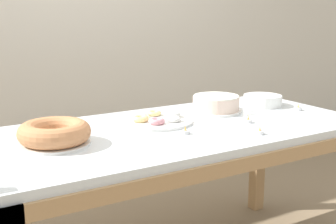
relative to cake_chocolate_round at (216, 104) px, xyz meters
name	(u,v)px	position (x,y,z in m)	size (l,w,h in m)	color
wall_back	(57,3)	(-0.33, 1.52, 0.52)	(8.00, 0.10, 2.60)	silver
dining_table	(178,145)	(-0.33, -0.15, -0.13)	(1.78, 0.86, 0.74)	silver
cake_chocolate_round	(216,104)	(0.00, 0.00, 0.00)	(0.27, 0.27, 0.09)	white
cake_golden_bundt	(54,134)	(-0.90, -0.14, 0.00)	(0.29, 0.29, 0.09)	white
pastry_platter	(155,120)	(-0.38, -0.03, -0.03)	(0.36, 0.36, 0.04)	white
plate_stack	(262,100)	(0.32, -0.01, -0.01)	(0.21, 0.21, 0.06)	white
tealight_left_edge	(260,132)	(-0.10, -0.45, -0.03)	(0.04, 0.04, 0.04)	silver
tealight_centre	(248,121)	(-0.01, -0.26, -0.03)	(0.04, 0.04, 0.04)	silver
tealight_near_front	(30,128)	(-0.92, 0.14, -0.03)	(0.04, 0.04, 0.04)	silver
tealight_right_edge	(298,108)	(0.40, -0.19, -0.03)	(0.04, 0.04, 0.04)	silver
tealight_near_cakes	(185,132)	(-0.37, -0.28, -0.03)	(0.04, 0.04, 0.04)	silver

